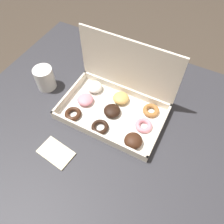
{
  "coord_description": "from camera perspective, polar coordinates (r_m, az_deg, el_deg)",
  "views": [
    {
      "loc": [
        0.23,
        -0.37,
        1.46
      ],
      "look_at": [
        0.01,
        0.05,
        0.78
      ],
      "focal_mm": 35.0,
      "sensor_mm": 36.0,
      "label": 1
    }
  ],
  "objects": [
    {
      "name": "dining_table",
      "position": [
        0.91,
        -1.95,
        -6.52
      ],
      "size": [
        1.07,
        0.94,
        0.77
      ],
      "color": "#2D2D33",
      "rests_on": "ground_plane"
    },
    {
      "name": "ground_plane",
      "position": [
        1.52,
        -1.22,
        -18.58
      ],
      "size": [
        8.0,
        8.0,
        0.0
      ],
      "primitive_type": "plane",
      "color": "#42382D"
    },
    {
      "name": "coffee_mug",
      "position": [
        0.94,
        -17.16,
        8.5
      ],
      "size": [
        0.08,
        0.08,
        0.1
      ],
      "color": "white",
      "rests_on": "dining_table"
    },
    {
      "name": "paper_napkin",
      "position": [
        0.78,
        -14.43,
        -10.23
      ],
      "size": [
        0.13,
        0.09,
        0.01
      ],
      "color": "beige",
      "rests_on": "dining_table"
    },
    {
      "name": "donut_box",
      "position": [
        0.82,
        1.13,
        3.23
      ],
      "size": [
        0.39,
        0.25,
        0.26
      ],
      "color": "silver",
      "rests_on": "dining_table"
    }
  ]
}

